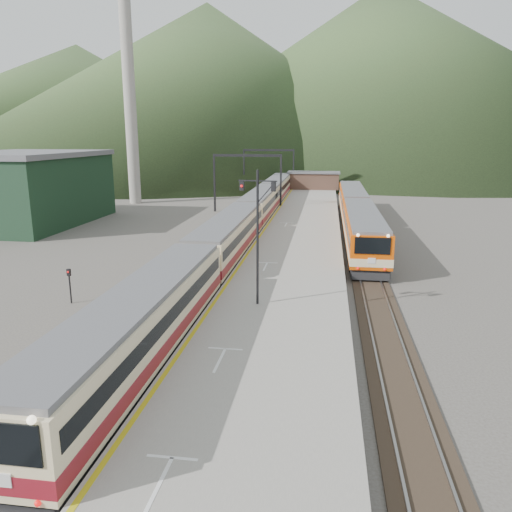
% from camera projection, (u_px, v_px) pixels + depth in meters
% --- Properties ---
extents(ground, '(400.00, 400.00, 0.00)m').
position_uv_depth(ground, '(71.00, 459.00, 16.63)').
color(ground, '#47423D').
rests_on(ground, ground).
extents(track_main, '(2.60, 200.00, 0.23)m').
position_uv_depth(track_main, '(251.00, 232.00, 55.09)').
color(track_main, black).
rests_on(track_main, ground).
extents(track_far, '(2.60, 200.00, 0.23)m').
position_uv_depth(track_far, '(207.00, 231.00, 55.78)').
color(track_far, black).
rests_on(track_far, ground).
extents(track_second, '(2.60, 200.00, 0.23)m').
position_uv_depth(track_second, '(357.00, 235.00, 53.50)').
color(track_second, black).
rests_on(track_second, ground).
extents(platform, '(8.00, 100.00, 1.00)m').
position_uv_depth(platform, '(301.00, 233.00, 52.29)').
color(platform, gray).
rests_on(platform, ground).
extents(gantry_near, '(9.55, 0.25, 8.00)m').
position_uv_depth(gantry_near, '(247.00, 172.00, 68.61)').
color(gantry_near, black).
rests_on(gantry_near, ground).
extents(gantry_far, '(9.55, 0.25, 8.00)m').
position_uv_depth(gantry_far, '(269.00, 162.00, 92.65)').
color(gantry_far, black).
rests_on(gantry_far, ground).
extents(warehouse, '(14.50, 20.50, 8.60)m').
position_uv_depth(warehouse, '(24.00, 188.00, 59.87)').
color(warehouse, black).
rests_on(warehouse, ground).
extents(smokestack, '(1.80, 1.80, 30.00)m').
position_uv_depth(smokestack, '(130.00, 105.00, 75.76)').
color(smokestack, '#9E998E').
rests_on(smokestack, ground).
extents(station_shed, '(9.40, 4.40, 3.10)m').
position_uv_depth(station_shed, '(314.00, 180.00, 90.28)').
color(station_shed, '#4F3529').
rests_on(station_shed, platform).
extents(hill_a, '(180.00, 180.00, 60.00)m').
position_uv_depth(hill_a, '(209.00, 85.00, 197.82)').
color(hill_a, '#334426').
rests_on(hill_a, ground).
extents(hill_b, '(220.00, 220.00, 75.00)m').
position_uv_depth(hill_b, '(380.00, 74.00, 224.87)').
color(hill_b, '#334426').
rests_on(hill_b, ground).
extents(hill_d, '(200.00, 200.00, 55.00)m').
position_uv_depth(hill_d, '(80.00, 101.00, 257.55)').
color(hill_d, '#334426').
rests_on(hill_d, ground).
extents(main_train, '(2.99, 81.84, 3.65)m').
position_uv_depth(main_train, '(248.00, 218.00, 52.34)').
color(main_train, beige).
rests_on(main_train, track_main).
extents(second_train, '(3.07, 41.85, 3.75)m').
position_uv_depth(second_train, '(357.00, 212.00, 55.85)').
color(second_train, '#D74A05').
rests_on(second_train, track_second).
extents(signal_mast, '(2.19, 0.44, 7.68)m').
position_uv_depth(signal_mast, '(258.00, 225.00, 27.80)').
color(signal_mast, black).
rests_on(signal_mast, platform).
extents(short_signal_a, '(0.24, 0.19, 2.27)m').
position_uv_depth(short_signal_a, '(101.00, 326.00, 24.33)').
color(short_signal_a, black).
rests_on(short_signal_a, ground).
extents(short_signal_b, '(0.23, 0.17, 2.27)m').
position_uv_depth(short_signal_b, '(194.00, 250.00, 40.22)').
color(short_signal_b, black).
rests_on(short_signal_b, ground).
extents(short_signal_c, '(0.23, 0.17, 2.27)m').
position_uv_depth(short_signal_c, '(70.00, 281.00, 31.70)').
color(short_signal_c, black).
rests_on(short_signal_c, ground).
extents(worker, '(0.73, 0.64, 1.68)m').
position_uv_depth(worker, '(103.00, 317.00, 27.21)').
color(worker, black).
rests_on(worker, ground).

